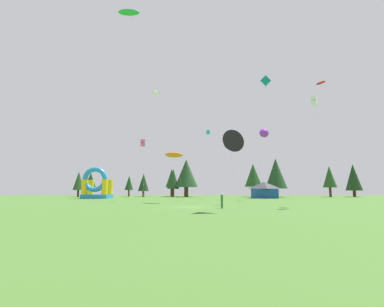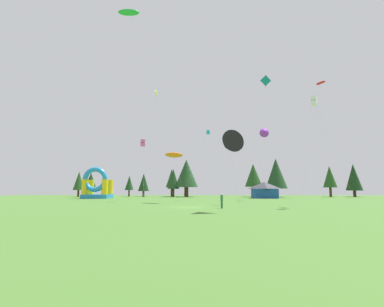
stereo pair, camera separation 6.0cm
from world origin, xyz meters
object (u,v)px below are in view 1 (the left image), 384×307
kite_red_parafoil (321,83)px  kite_green_parafoil (129,13)px  kite_black_delta (229,144)px  person_midfield (222,199)px  kite_purple_delta (264,132)px  kite_cyan_box (208,133)px  kite_lime_diamond (156,93)px  kite_orange_parafoil (174,155)px  kite_teal_diamond (266,82)px  kite_white_box (314,101)px  inflatable_blue_arch (96,187)px  festival_tent (264,190)px  kite_pink_box (143,143)px

kite_red_parafoil → kite_green_parafoil: kite_green_parafoil is taller
kite_red_parafoil → kite_black_delta: bearing=-144.5°
kite_red_parafoil → person_midfield: bearing=-157.2°
kite_black_delta → kite_purple_delta: kite_purple_delta is taller
kite_cyan_box → kite_lime_diamond: bearing=151.3°
kite_orange_parafoil → kite_teal_diamond: kite_teal_diamond is taller
kite_white_box → kite_lime_diamond: bearing=135.2°
kite_cyan_box → inflatable_blue_arch: kite_cyan_box is taller
kite_lime_diamond → kite_teal_diamond: bearing=-37.5°
kite_orange_parafoil → kite_lime_diamond: bearing=110.5°
kite_purple_delta → festival_tent: kite_purple_delta is taller
kite_teal_diamond → kite_green_parafoil: (-18.26, -17.16, 1.31)m
person_midfield → kite_cyan_box: bearing=-37.5°
kite_red_parafoil → kite_purple_delta: (-4.54, 16.70, -3.72)m
kite_lime_diamond → kite_red_parafoil: bearing=-37.9°
kite_black_delta → person_midfield: 7.15m
kite_purple_delta → kite_orange_parafoil: bearing=-149.2°
kite_teal_diamond → kite_cyan_box: size_ratio=1.50×
kite_pink_box → kite_green_parafoil: size_ratio=0.50×
kite_orange_parafoil → person_midfield: bearing=-61.1°
kite_orange_parafoil → kite_pink_box: bearing=153.6°
inflatable_blue_arch → kite_cyan_box: bearing=-20.3°
kite_lime_diamond → person_midfield: 37.64m
kite_teal_diamond → kite_lime_diamond: size_ratio=0.84×
kite_lime_diamond → kite_pink_box: bearing=-91.4°
kite_red_parafoil → kite_pink_box: (-27.65, 9.30, -7.06)m
kite_black_delta → kite_teal_diamond: 21.54m
kite_white_box → kite_green_parafoil: kite_green_parafoil is taller
kite_pink_box → inflatable_blue_arch: bearing=132.2°
kite_orange_parafoil → kite_lime_diamond: size_ratio=0.35×
kite_red_parafoil → person_midfield: (-14.85, -6.23, -16.31)m
kite_red_parafoil → kite_orange_parafoil: size_ratio=2.09×
kite_orange_parafoil → inflatable_blue_arch: kite_orange_parafoil is taller
kite_orange_parafoil → kite_teal_diamond: 19.35m
kite_purple_delta → kite_cyan_box: (-11.42, -1.67, -0.43)m
inflatable_blue_arch → kite_green_parafoil: bearing=-65.6°
kite_black_delta → kite_lime_diamond: kite_lime_diamond is taller
kite_red_parafoil → kite_orange_parafoil: bearing=163.7°
kite_purple_delta → kite_teal_diamond: (-2.09, -11.33, 6.08)m
kite_black_delta → kite_green_parafoil: kite_green_parafoil is taller
kite_teal_diamond → kite_green_parafoil: size_ratio=0.95×
kite_teal_diamond → kite_white_box: bearing=-64.7°
kite_pink_box → person_midfield: 22.15m
kite_pink_box → person_midfield: (12.81, -15.52, -9.25)m
kite_pink_box → kite_purple_delta: bearing=17.8°
kite_purple_delta → kite_cyan_box: bearing=-171.7°
kite_purple_delta → kite_white_box: 20.23m
kite_pink_box → kite_orange_parafoil: bearing=-26.4°
kite_teal_diamond → inflatable_blue_arch: (-34.73, 19.06, -17.09)m
kite_orange_parafoil → kite_cyan_box: 11.75m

